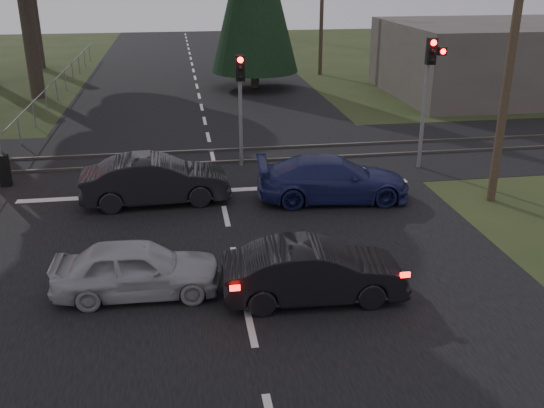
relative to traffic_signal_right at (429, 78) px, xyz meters
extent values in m
plane|color=#263418|center=(-7.55, -9.47, -3.31)|extent=(120.00, 120.00, 0.00)
cube|color=black|center=(-7.55, 0.53, -3.31)|extent=(14.00, 100.00, 0.01)
cube|color=black|center=(-7.55, 2.53, -3.31)|extent=(120.00, 8.00, 0.01)
cube|color=silver|center=(-7.55, -1.27, -3.30)|extent=(13.00, 0.35, 0.00)
cube|color=#59544C|center=(-7.55, 1.73, -3.26)|extent=(120.00, 0.12, 0.10)
cube|color=#59544C|center=(-7.55, 3.33, -3.26)|extent=(120.00, 0.12, 0.10)
cube|color=black|center=(-14.70, 0.33, -2.76)|extent=(0.35, 0.25, 1.10)
cylinder|color=slate|center=(-0.05, 0.13, -1.41)|extent=(0.14, 0.14, 3.80)
cube|color=black|center=(-0.05, -0.05, 0.94)|extent=(0.32, 0.24, 0.90)
sphere|color=#FF0C07|center=(-0.05, -0.18, 1.24)|extent=(0.20, 0.20, 0.20)
sphere|color=black|center=(-0.05, -0.18, 0.94)|extent=(0.18, 0.18, 0.18)
sphere|color=black|center=(-0.05, -0.18, 0.64)|extent=(0.18, 0.18, 0.18)
cube|color=black|center=(0.33, -0.05, 0.94)|extent=(0.28, 0.22, 0.28)
sphere|color=#FF0C07|center=(0.33, -0.17, 0.94)|extent=(0.18, 0.18, 0.18)
cylinder|color=slate|center=(-6.55, 1.33, -1.71)|extent=(0.14, 0.14, 3.20)
cube|color=black|center=(-6.55, 1.15, 0.34)|extent=(0.32, 0.24, 0.90)
sphere|color=#FF0C07|center=(-6.55, 1.02, 0.64)|extent=(0.20, 0.20, 0.20)
sphere|color=black|center=(-6.55, 1.02, 0.34)|extent=(0.18, 0.18, 0.18)
sphere|color=black|center=(-6.55, 1.02, 0.04)|extent=(0.18, 0.18, 0.18)
cylinder|color=#4C3D2D|center=(0.95, -3.47, 1.19)|extent=(0.26, 0.26, 9.00)
cylinder|color=#4C3D2D|center=(0.95, 20.53, 1.19)|extent=(0.26, 0.26, 9.00)
cylinder|color=#473D33|center=(-16.55, 15.53, -0.61)|extent=(0.80, 0.80, 5.40)
cylinder|color=#473D33|center=(-18.55, 26.53, -0.61)|extent=(0.80, 0.80, 5.40)
cylinder|color=#473D33|center=(-4.05, 16.53, -2.31)|extent=(0.50, 0.50, 2.00)
cube|color=#59514C|center=(10.45, 12.53, -1.31)|extent=(14.00, 10.00, 4.00)
imported|color=black|center=(-6.00, -8.57, -2.64)|extent=(4.11, 1.55, 1.34)
imported|color=#9EA0A6|center=(-9.90, -7.76, -2.67)|extent=(3.82, 1.65, 1.29)
imported|color=navy|center=(-4.05, -2.63, -2.61)|extent=(4.97, 2.36, 1.40)
imported|color=black|center=(-9.60, -2.02, -2.56)|extent=(4.63, 1.81, 1.50)
camera|label=1|loc=(-8.78, -20.24, 3.73)|focal=40.00mm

